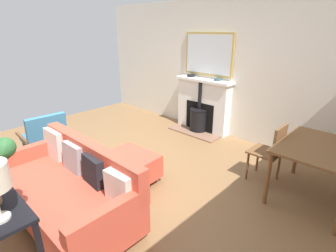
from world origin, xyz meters
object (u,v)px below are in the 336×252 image
(fireplace, at_px, (202,108))
(sofa, at_px, (69,189))
(mantel_bowl_near, at_px, (191,75))
(mantel_bowl_far, at_px, (217,79))
(dining_chair_near_fireplace, at_px, (272,149))
(armchair_accent, at_px, (45,134))
(dining_table, at_px, (320,153))
(ottoman, at_px, (130,166))

(fireplace, relative_size, sofa, 0.67)
(fireplace, distance_m, sofa, 3.26)
(sofa, bearing_deg, mantel_bowl_near, -164.80)
(mantel_bowl_far, height_order, dining_chair_near_fireplace, mantel_bowl_far)
(fireplace, bearing_deg, armchair_accent, -20.91)
(sofa, distance_m, dining_chair_near_fireplace, 2.64)
(fireplace, xyz_separation_m, dining_chair_near_fireplace, (0.96, 1.89, 0.02))
(dining_table, xyz_separation_m, dining_chair_near_fireplace, (0.00, -0.57, -0.14))
(fireplace, height_order, dining_table, fireplace)
(dining_chair_near_fireplace, bearing_deg, armchair_accent, -57.93)
(sofa, bearing_deg, mantel_bowl_far, -176.00)
(mantel_bowl_near, relative_size, ottoman, 0.21)
(armchair_accent, relative_size, dining_chair_near_fireplace, 0.93)
(mantel_bowl_near, relative_size, dining_chair_near_fireplace, 0.18)
(dining_chair_near_fireplace, bearing_deg, ottoman, -46.34)
(ottoman, height_order, dining_table, dining_table)
(mantel_bowl_far, bearing_deg, ottoman, 4.16)
(mantel_bowl_far, relative_size, sofa, 0.07)
(mantel_bowl_far, distance_m, dining_chair_near_fireplace, 1.96)
(dining_chair_near_fireplace, bearing_deg, fireplace, -116.94)
(ottoman, bearing_deg, mantel_bowl_far, -175.84)
(mantel_bowl_near, distance_m, dining_chair_near_fireplace, 2.52)
(mantel_bowl_far, distance_m, dining_table, 2.42)
(sofa, height_order, armchair_accent, sofa)
(fireplace, distance_m, mantel_bowl_far, 0.71)
(ottoman, xyz_separation_m, dining_table, (-1.34, 1.98, 0.39))
(dining_chair_near_fireplace, bearing_deg, dining_table, 90.06)
(mantel_bowl_far, xyz_separation_m, dining_chair_near_fireplace, (0.99, 1.58, -0.62))
(mantel_bowl_far, bearing_deg, armchair_accent, -25.90)
(ottoman, xyz_separation_m, armchair_accent, (0.51, -1.55, 0.19))
(fireplace, distance_m, armchair_accent, 3.01)
(fireplace, xyz_separation_m, mantel_bowl_far, (-0.03, 0.31, 0.64))
(mantel_bowl_far, xyz_separation_m, sofa, (3.25, 0.23, -0.77))
(fireplace, relative_size, armchair_accent, 1.58)
(mantel_bowl_near, bearing_deg, sofa, 15.20)
(fireplace, xyz_separation_m, dining_table, (0.96, 2.46, 0.16))
(ottoman, relative_size, armchair_accent, 0.93)
(mantel_bowl_far, distance_m, armchair_accent, 3.24)
(mantel_bowl_near, height_order, armchair_accent, mantel_bowl_near)
(mantel_bowl_near, distance_m, sofa, 3.45)
(dining_table, relative_size, dining_chair_near_fireplace, 1.29)
(dining_table, bearing_deg, sofa, -40.45)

